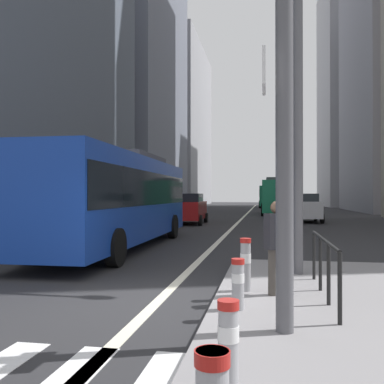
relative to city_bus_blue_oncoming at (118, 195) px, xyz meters
name	(u,v)px	position (x,y,z in m)	size (l,w,h in m)	color
ground_plane	(237,224)	(3.22, 13.25, -1.84)	(160.00, 160.00, 0.00)	#28282B
lane_centre_line	(245,216)	(3.22, 23.25, -1.83)	(0.20, 80.00, 0.01)	beige
office_tower_left_mid	(122,35)	(-12.78, 36.71, 20.18)	(12.79, 21.14, 44.03)	slate
office_tower_left_far	(171,127)	(-12.78, 64.47, 13.09)	(12.22, 25.65, 29.84)	#9E9EA3
office_tower_right_far	(361,92)	(20.22, 57.74, 16.59)	(11.94, 16.47, 36.86)	#9E9EA3
city_bus_blue_oncoming	(118,195)	(0.00, 0.00, 0.00)	(2.82, 11.39, 3.40)	#14389E
city_bus_red_receding	(276,195)	(5.97, 26.77, 0.00)	(2.75, 11.21, 3.40)	#198456
city_bus_red_distant	(268,195)	(5.41, 48.43, 0.00)	(2.78, 10.61, 3.40)	#198456
car_oncoming_mid	(189,208)	(0.22, 12.63, -0.85)	(2.15, 4.63, 1.94)	maroon
car_receding_near	(305,208)	(7.68, 15.61, -0.85)	(2.16, 4.35, 1.94)	silver
traffic_signal_gantry	(116,24)	(3.10, -8.63, 2.30)	(6.54, 0.65, 6.00)	#515156
street_lamp_post	(298,36)	(5.76, -4.63, 3.45)	(5.50, 0.32, 8.00)	#56565B
bollard_left	(228,338)	(4.74, -10.25, -1.25)	(0.20, 0.20, 0.77)	#99999E
bollard_right	(238,281)	(4.66, -7.70, -1.26)	(0.20, 0.20, 0.75)	#99999E
bollard_back	(246,262)	(4.71, -6.45, -1.17)	(0.20, 0.20, 0.93)	#99999E
pedestrian_railing	(324,256)	(6.02, -6.69, -1.00)	(0.06, 3.08, 0.98)	black
pedestrian_waiting	(277,243)	(5.25, -6.67, -0.81)	(0.45, 0.38, 1.60)	#423D38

